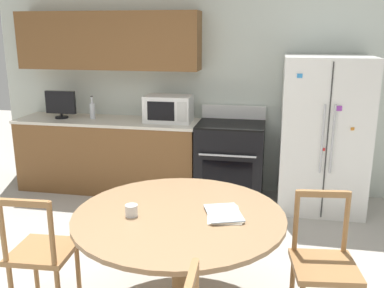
{
  "coord_description": "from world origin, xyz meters",
  "views": [
    {
      "loc": [
        0.92,
        -2.57,
        1.96
      ],
      "look_at": [
        0.2,
        1.15,
        0.95
      ],
      "focal_mm": 40.0,
      "sensor_mm": 36.0,
      "label": 1
    }
  ],
  "objects": [
    {
      "name": "back_wall",
      "position": [
        -0.3,
        2.59,
        1.45
      ],
      "size": [
        5.2,
        0.44,
        2.6
      ],
      "color": "silver",
      "rests_on": "ground_plane"
    },
    {
      "name": "kitchen_counter",
      "position": [
        -1.08,
        2.29,
        0.45
      ],
      "size": [
        2.26,
        0.64,
        0.9
      ],
      "color": "brown",
      "rests_on": "ground_plane"
    },
    {
      "name": "refrigerator",
      "position": [
        1.47,
        2.2,
        0.85
      ],
      "size": [
        0.92,
        0.79,
        1.7
      ],
      "color": "white",
      "rests_on": "ground_plane"
    },
    {
      "name": "oven_range",
      "position": [
        0.44,
        2.26,
        0.47
      ],
      "size": [
        0.77,
        0.68,
        1.08
      ],
      "color": "black",
      "rests_on": "ground_plane"
    },
    {
      "name": "microwave",
      "position": [
        -0.31,
        2.31,
        1.06
      ],
      "size": [
        0.55,
        0.35,
        0.31
      ],
      "color": "white",
      "rests_on": "kitchen_counter"
    },
    {
      "name": "countertop_tv",
      "position": [
        -1.68,
        2.26,
        1.08
      ],
      "size": [
        0.38,
        0.16,
        0.34
      ],
      "color": "black",
      "rests_on": "kitchen_counter"
    },
    {
      "name": "counter_bottle",
      "position": [
        -1.28,
        2.3,
        1.01
      ],
      "size": [
        0.07,
        0.07,
        0.28
      ],
      "color": "silver",
      "rests_on": "kitchen_counter"
    },
    {
      "name": "dining_table",
      "position": [
        0.32,
        0.03,
        0.65
      ],
      "size": [
        1.44,
        1.44,
        0.76
      ],
      "color": "#997551",
      "rests_on": "ground_plane"
    },
    {
      "name": "dining_chair_left",
      "position": [
        -0.65,
        -0.1,
        0.43
      ],
      "size": [
        0.44,
        0.44,
        0.9
      ],
      "rotation": [
        0.0,
        0.0,
        6.34
      ],
      "color": "#9E7042",
      "rests_on": "ground_plane"
    },
    {
      "name": "dining_chair_right",
      "position": [
        1.3,
        0.12,
        0.43
      ],
      "size": [
        0.47,
        0.47,
        0.9
      ],
      "rotation": [
        0.0,
        0.0,
        3.27
      ],
      "color": "#9E7042",
      "rests_on": "ground_plane"
    },
    {
      "name": "candle_glass",
      "position": [
        0.02,
        -0.07,
        0.8
      ],
      "size": [
        0.08,
        0.08,
        0.08
      ],
      "color": "silver",
      "rests_on": "dining_table"
    },
    {
      "name": "mail_stack",
      "position": [
        0.62,
        0.06,
        0.77
      ],
      "size": [
        0.31,
        0.36,
        0.02
      ],
      "color": "white",
      "rests_on": "dining_table"
    }
  ]
}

